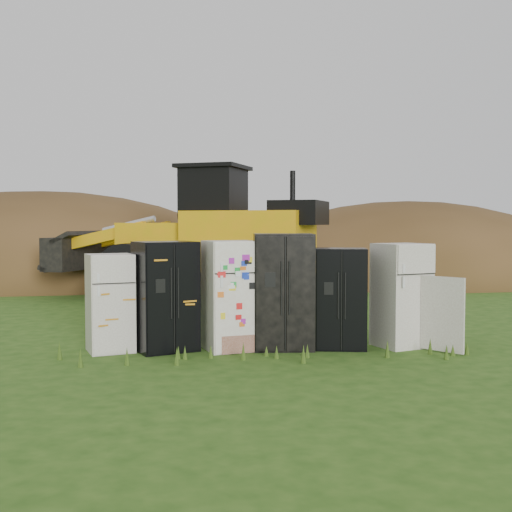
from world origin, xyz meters
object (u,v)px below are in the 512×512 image
Objects in this scene: fridge_black_side at (166,296)px; fridge_black_right at (340,298)px; fridge_dark_mid at (283,291)px; wheel_loader at (182,234)px; fridge_leftmost at (110,303)px; fridge_sticker at (231,295)px; fridge_open_door at (401,295)px.

fridge_black_right is (2.86, -0.03, -0.06)m from fridge_black_side.
wheel_loader is (-1.81, 6.66, 0.83)m from fridge_dark_mid.
fridge_black_side reaches higher than fridge_leftmost.
fridge_leftmost is at bearing 164.07° from fridge_sticker.
fridge_sticker is 2.86m from fridge_open_door.
fridge_sticker is at bearing -24.45° from fridge_black_side.
fridge_black_side is (0.88, -0.01, 0.10)m from fridge_leftmost.
fridge_black_side reaches higher than fridge_black_right.
fridge_black_right is 1.04m from fridge_open_door.
fridge_sticker is 1.03× the size of fridge_open_door.
fridge_dark_mid is (2.80, 0.02, 0.16)m from fridge_leftmost.
fridge_dark_mid reaches higher than fridge_sticker.
wheel_loader is at bearing 108.41° from fridge_dark_mid.
fridge_leftmost is 2.81m from fridge_dark_mid.
fridge_dark_mid reaches higher than fridge_black_side.
fridge_sticker is at bearing 160.00° from fridge_open_door.
fridge_open_door is at bearing 11.62° from fridge_black_right.
wheel_loader reaches higher than fridge_sticker.
wheel_loader is (0.99, 6.68, 0.99)m from fridge_leftmost.
fridge_open_door is at bearing 2.57° from fridge_dark_mid.
fridge_black_side is at bearing 163.88° from fridge_sticker.
fridge_sticker is (1.05, -0.02, 0.01)m from fridge_black_side.
fridge_sticker reaches higher than fridge_leftmost.
fridge_open_door is (1.98, -0.02, -0.08)m from fridge_dark_mid.
fridge_open_door is 7.74m from wheel_loader.
fridge_sticker is 6.82m from wheel_loader.
fridge_sticker is at bearing -171.03° from fridge_black_right.
wheel_loader is at bearing 121.83° from fridge_black_right.
fridge_dark_mid is 1.15× the size of fridge_black_right.
fridge_leftmost is 0.91× the size of fridge_open_door.
fridge_sticker is at bearing -59.28° from wheel_loader.
fridge_dark_mid is at bearing -174.03° from fridge_black_right.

